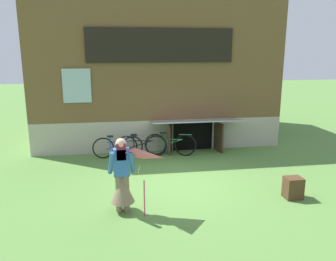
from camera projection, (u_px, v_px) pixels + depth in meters
The scene contains 8 objects.
ground_plane at pixel (176, 183), 9.06m from camera, with size 60.00×60.00×0.00m, color #56843D.
log_house at pixel (152, 71), 13.93m from camera, with size 8.79×6.49×5.24m.
person at pixel (122, 181), 7.27m from camera, with size 0.61×0.53×1.66m.
kite at pixel (136, 164), 6.71m from camera, with size 0.86×0.89×1.47m.
bicycle_green at pixel (170, 144), 11.34m from camera, with size 1.70×0.48×0.79m.
bicycle_black at pixel (141, 146), 11.21m from camera, with size 1.70×0.24×0.77m.
bicycle_blue at pixel (118, 147), 11.12m from camera, with size 1.66×0.14×0.76m.
wooden_crate at pixel (293, 188), 8.06m from camera, with size 0.40×0.34×0.52m, color #4C331E.
Camera 1 is at (-1.56, -8.36, 3.44)m, focal length 36.15 mm.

